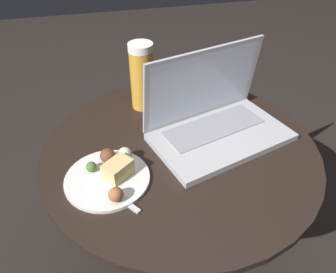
% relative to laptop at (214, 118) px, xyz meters
% --- Properties ---
extents(ground_plane, '(6.00, 6.00, 0.00)m').
position_rel_laptop_xyz_m(ground_plane, '(-0.11, -0.04, -0.59)').
color(ground_plane, black).
extents(table, '(0.74, 0.74, 0.55)m').
position_rel_laptop_xyz_m(table, '(-0.11, -0.04, -0.18)').
color(table, '#515156').
rests_on(table, ground_plane).
extents(laptop, '(0.41, 0.31, 0.23)m').
position_rel_laptop_xyz_m(laptop, '(0.00, 0.00, 0.00)').
color(laptop, '#B2B2B7').
rests_on(laptop, table).
extents(beer_glass, '(0.07, 0.07, 0.21)m').
position_rel_laptop_xyz_m(beer_glass, '(-0.17, 0.19, 0.05)').
color(beer_glass, gold).
rests_on(beer_glass, table).
extents(snack_plate, '(0.20, 0.20, 0.05)m').
position_rel_laptop_xyz_m(snack_plate, '(-0.30, -0.11, -0.03)').
color(snack_plate, silver).
rests_on(snack_plate, table).
extents(fork, '(0.12, 0.16, 0.00)m').
position_rel_laptop_xyz_m(fork, '(-0.31, -0.15, -0.05)').
color(fork, silver).
rests_on(fork, table).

